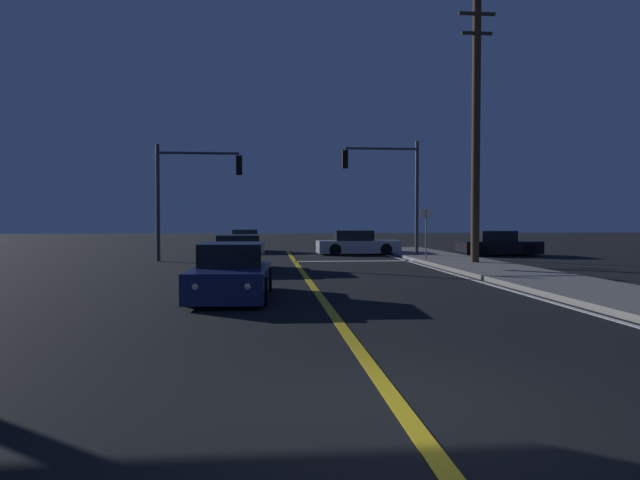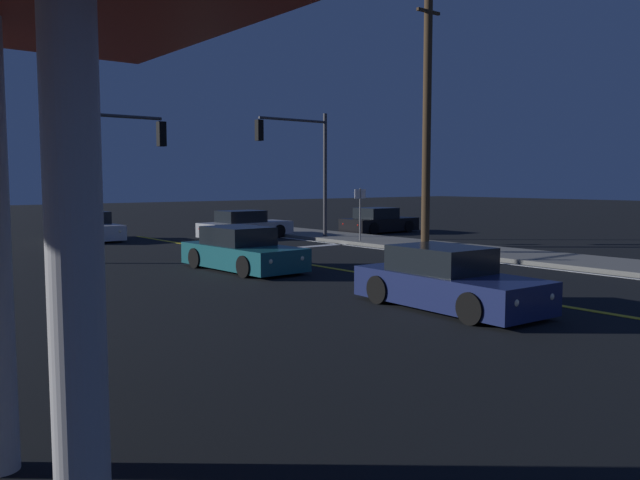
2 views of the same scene
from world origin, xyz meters
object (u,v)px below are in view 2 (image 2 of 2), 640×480
Objects in this scene: car_following_oncoming_teal at (242,251)px; utility_pole_right at (427,111)px; street_sign_corner at (360,207)px; car_lead_oncoming_black at (379,222)px; traffic_signal_near_right at (302,155)px; car_parked_curb_silver at (245,226)px; traffic_signal_far_left at (100,156)px; car_far_approaching_navy at (447,282)px; car_side_waiting_white at (90,228)px.

car_following_oncoming_teal is 11.12m from utility_pole_right.
car_lead_oncoming_black is at bearing 39.09° from street_sign_corner.
traffic_signal_near_right is 6.13m from utility_pole_right.
utility_pole_right is (3.70, -8.34, 5.08)m from car_parked_curb_silver.
traffic_signal_far_left is 2.21× the size of street_sign_corner.
car_lead_oncoming_black is at bearing -167.61° from traffic_signal_near_right.
traffic_signal_far_left is at bearing 162.19° from utility_pole_right.
traffic_signal_near_right reaches higher than traffic_signal_far_left.
car_far_approaching_navy is 0.82× the size of traffic_signal_far_left.
utility_pole_right is at bearing 129.23° from car_side_waiting_white.
street_sign_corner is at bearing 131.80° from car_side_waiting_white.
car_parked_curb_silver is 0.85× the size of traffic_signal_far_left.
car_parked_curb_silver is 0.42× the size of utility_pole_right.
traffic_signal_far_left is at bearing -67.24° from car_following_oncoming_teal.
utility_pole_right reaches higher than car_side_waiting_white.
traffic_signal_far_left is (-2.28, -7.89, 3.05)m from car_side_waiting_white.
traffic_signal_near_right is at bearing -77.88° from car_lead_oncoming_black.
utility_pole_right is (-3.72, -6.70, 5.08)m from car_lead_oncoming_black.
street_sign_corner is (2.30, -5.80, 1.07)m from car_parked_curb_silver.
utility_pole_right is at bearing -133.23° from car_far_approaching_navy.
street_sign_corner is (-1.40, 2.54, -4.01)m from utility_pole_right.
car_side_waiting_white is 0.96× the size of car_following_oncoming_teal.
traffic_signal_near_right is at bearing 20.84° from car_parked_curb_silver.
car_side_waiting_white is 16.29m from utility_pole_right.
street_sign_corner is (10.86, -1.40, -1.99)m from traffic_signal_far_left.
utility_pole_right is at bearing -17.81° from traffic_signal_far_left.
utility_pole_right reaches higher than traffic_signal_far_left.
traffic_signal_far_left reaches higher than street_sign_corner.
car_parked_curb_silver is at bearing -124.73° from car_following_oncoming_teal.
car_lead_oncoming_black is 0.72× the size of traffic_signal_near_right.
car_far_approaching_navy and car_following_oncoming_teal have the same top height.
car_following_oncoming_teal is 11.40m from car_parked_curb_silver.
car_following_oncoming_teal is at bearing -64.92° from traffic_signal_far_left.
traffic_signal_far_left is at bearing -64.30° from car_parked_curb_silver.
car_lead_oncoming_black is 0.93× the size of car_parked_curb_silver.
car_lead_oncoming_black is (13.31, 16.02, 0.00)m from car_far_approaching_navy.
car_following_oncoming_teal is at bearing -155.53° from street_sign_corner.
utility_pole_right is at bearing -29.32° from car_lead_oncoming_black.
car_far_approaching_navy is 0.40× the size of utility_pole_right.
car_side_waiting_white and car_following_oncoming_teal have the same top height.
car_parked_curb_silver is 0.78× the size of traffic_signal_near_right.
car_parked_curb_silver is at bearing 27.20° from traffic_signal_far_left.
traffic_signal_far_left is (-2.67, 13.26, 3.05)m from car_far_approaching_navy.
car_parked_curb_silver is at bearing 111.64° from street_sign_corner.
traffic_signal_far_left reaches higher than car_following_oncoming_teal.
traffic_signal_far_left reaches higher than car_side_waiting_white.
street_sign_corner is at bearing 110.88° from traffic_signal_near_right.
utility_pole_right is at bearing -174.83° from car_following_oncoming_teal.
car_side_waiting_white is 7.19m from car_parked_curb_silver.
car_far_approaching_navy is 1.04× the size of car_lead_oncoming_black.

